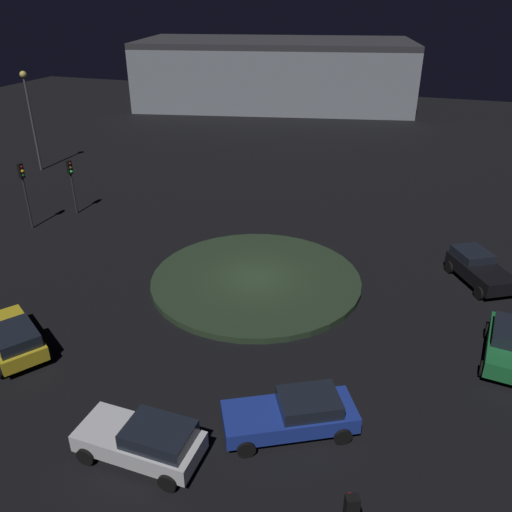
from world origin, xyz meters
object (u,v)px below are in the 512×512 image
streetlamp_southwest (29,106)px  store_building (275,73)px  car_blue (294,414)px  car_white (144,440)px  traffic_light_south_near (71,176)px  car_yellow (13,338)px  car_green (512,345)px  traffic_light_south (24,183)px  car_black (479,269)px

streetlamp_southwest → store_building: (-34.01, 10.66, -1.30)m
car_blue → store_building: (-55.98, -17.69, 3.37)m
car_white → traffic_light_south_near: 23.09m
car_yellow → car_blue: car_yellow is taller
car_blue → car_green: (-6.61, 7.50, 0.08)m
car_blue → traffic_light_south: bearing=-57.7°
car_yellow → traffic_light_south: 14.00m
car_blue → car_green: 10.00m
car_white → car_green: (-9.37, 11.77, 0.03)m
car_green → streetlamp_southwest: 39.26m
traffic_light_south → car_yellow: bearing=-46.0°
traffic_light_south_near → traffic_light_south: bearing=-92.3°
car_white → traffic_light_south: 21.81m
car_white → car_black: bearing=-122.5°
car_green → traffic_light_south: size_ratio=0.98×
car_black → traffic_light_south_near: bearing=-123.5°
car_blue → car_green: car_green is taller
car_black → streetlamp_southwest: streetlamp_southwest is taller
car_white → car_blue: 5.08m
traffic_light_south_near → store_building: size_ratio=0.10×
traffic_light_south_near → car_blue: bearing=-17.9°
car_green → car_blue: bearing=-41.9°
car_yellow → traffic_light_south_near: traffic_light_south_near is taller
car_black → traffic_light_south: (1.76, -27.07, 2.28)m
traffic_light_south → streetlamp_southwest: streetlamp_southwest is taller
car_green → streetlamp_southwest: size_ratio=0.52×
car_blue → car_green: bearing=-167.1°
streetlamp_southwest → car_blue: bearing=52.2°
car_white → car_yellow: bearing=-20.4°
car_green → store_building: 55.52m
car_black → store_building: bearing=178.9°
car_black → traffic_light_south_near: size_ratio=1.15×
car_yellow → car_green: (-6.16, 19.83, 0.03)m
car_black → streetlamp_southwest: 36.18m
car_white → traffic_light_south: (-14.28, -16.32, 2.28)m
car_yellow → car_green: bearing=-129.1°
streetlamp_southwest → traffic_light_south: bearing=36.6°
store_building → traffic_light_south_near: bearing=75.4°
traffic_light_south → store_building: store_building is taller
car_white → store_building: bearing=-75.8°
traffic_light_south_near → streetlamp_southwest: (-7.39, -8.94, 2.72)m
car_blue → traffic_light_south_near: 24.35m
car_green → car_black: size_ratio=0.98×
car_blue → car_green: size_ratio=1.16×
car_white → car_green: size_ratio=0.99×
car_yellow → traffic_light_south: size_ratio=1.03×
car_green → store_building: size_ratio=0.11×
traffic_light_south_near → car_green: bearing=2.5°
traffic_light_south → store_building: bearing=93.5°
car_green → streetlamp_southwest: (-15.36, -35.84, 4.59)m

